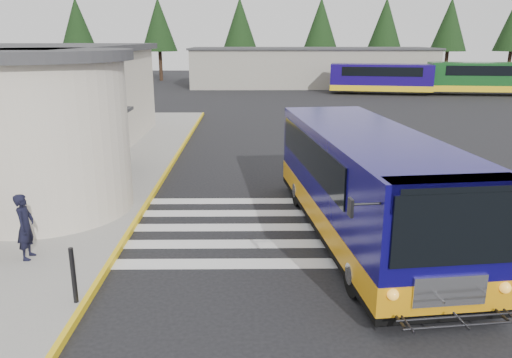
{
  "coord_description": "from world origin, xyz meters",
  "views": [
    {
      "loc": [
        -0.67,
        -14.24,
        5.29
      ],
      "look_at": [
        -0.53,
        -0.5,
        1.37
      ],
      "focal_mm": 35.0,
      "sensor_mm": 36.0,
      "label": 1
    }
  ],
  "objects_px": {
    "bollard": "(73,275)",
    "far_bus_a": "(381,77)",
    "far_bus_b": "(484,77)",
    "pedestrian_a": "(25,227)",
    "transit_bus": "(364,188)"
  },
  "relations": [
    {
      "from": "pedestrian_a",
      "to": "far_bus_a",
      "type": "distance_m",
      "value": 41.26
    },
    {
      "from": "transit_bus",
      "to": "bollard",
      "type": "distance_m",
      "value": 7.59
    },
    {
      "from": "pedestrian_a",
      "to": "far_bus_a",
      "type": "height_order",
      "value": "far_bus_a"
    },
    {
      "from": "transit_bus",
      "to": "pedestrian_a",
      "type": "height_order",
      "value": "transit_bus"
    },
    {
      "from": "far_bus_a",
      "to": "far_bus_b",
      "type": "relative_size",
      "value": 0.95
    },
    {
      "from": "far_bus_a",
      "to": "bollard",
      "type": "bearing_deg",
      "value": 169.01
    },
    {
      "from": "far_bus_a",
      "to": "far_bus_b",
      "type": "distance_m",
      "value": 9.59
    },
    {
      "from": "bollard",
      "to": "far_bus_a",
      "type": "relative_size",
      "value": 0.12
    },
    {
      "from": "far_bus_a",
      "to": "far_bus_b",
      "type": "xyz_separation_m",
      "value": [
        9.55,
        -0.87,
        0.1
      ]
    },
    {
      "from": "transit_bus",
      "to": "pedestrian_a",
      "type": "distance_m",
      "value": 8.57
    },
    {
      "from": "bollard",
      "to": "far_bus_a",
      "type": "height_order",
      "value": "far_bus_a"
    },
    {
      "from": "far_bus_a",
      "to": "far_bus_b",
      "type": "bearing_deg",
      "value": -84.13
    },
    {
      "from": "pedestrian_a",
      "to": "far_bus_b",
      "type": "distance_m",
      "value": 45.49
    },
    {
      "from": "transit_bus",
      "to": "bollard",
      "type": "xyz_separation_m",
      "value": [
        -6.57,
        -3.74,
        -0.66
      ]
    },
    {
      "from": "bollard",
      "to": "far_bus_b",
      "type": "height_order",
      "value": "far_bus_b"
    }
  ]
}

